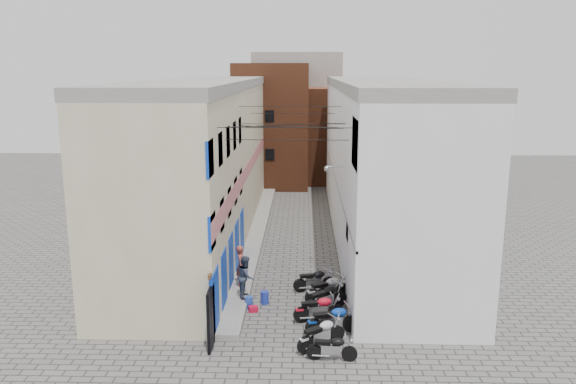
# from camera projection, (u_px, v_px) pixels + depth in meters

# --- Properties ---
(ground) EXTENTS (90.00, 90.00, 0.00)m
(ground) POSITION_uv_depth(u_px,v_px,m) (284.00, 342.00, 20.13)
(ground) COLOR #5F5D59
(ground) RESTS_ON ground
(plinth) EXTENTS (0.90, 26.00, 0.25)m
(plinth) POSITION_uv_depth(u_px,v_px,m) (257.00, 234.00, 32.85)
(plinth) COLOR gray
(plinth) RESTS_ON ground
(building_left) EXTENTS (5.10, 27.00, 9.00)m
(building_left) POSITION_uv_depth(u_px,v_px,m) (205.00, 160.00, 31.93)
(building_left) COLOR #BFB390
(building_left) RESTS_ON ground
(building_right) EXTENTS (5.94, 26.00, 9.00)m
(building_right) POSITION_uv_depth(u_px,v_px,m) (380.00, 161.00, 31.69)
(building_right) COLOR white
(building_right) RESTS_ON ground
(building_far_brick_left) EXTENTS (6.00, 6.00, 10.00)m
(building_far_brick_left) POSITION_uv_depth(u_px,v_px,m) (272.00, 125.00, 46.43)
(building_far_brick_left) COLOR brown
(building_far_brick_left) RESTS_ON ground
(building_far_brick_right) EXTENTS (5.00, 6.00, 8.00)m
(building_far_brick_right) POSITION_uv_depth(u_px,v_px,m) (331.00, 135.00, 48.45)
(building_far_brick_right) COLOR brown
(building_far_brick_right) RESTS_ON ground
(building_far_concrete) EXTENTS (8.00, 5.00, 11.00)m
(building_far_concrete) POSITION_uv_depth(u_px,v_px,m) (297.00, 113.00, 52.12)
(building_far_concrete) COLOR gray
(building_far_concrete) RESTS_ON ground
(far_shopfront) EXTENTS (2.00, 0.30, 2.40)m
(far_shopfront) POSITION_uv_depth(u_px,v_px,m) (295.00, 177.00, 44.46)
(far_shopfront) COLOR black
(far_shopfront) RESTS_ON ground
(overhead_wires) EXTENTS (5.80, 13.02, 1.32)m
(overhead_wires) POSITION_uv_depth(u_px,v_px,m) (289.00, 123.00, 26.05)
(overhead_wires) COLOR black
(overhead_wires) RESTS_ON ground
(motorcycle_a) EXTENTS (1.75, 0.66, 1.00)m
(motorcycle_a) POSITION_uv_depth(u_px,v_px,m) (332.00, 347.00, 18.79)
(motorcycle_a) COLOR black
(motorcycle_a) RESTS_ON ground
(motorcycle_b) EXTENTS (2.00, 1.71, 1.17)m
(motorcycle_b) POSITION_uv_depth(u_px,v_px,m) (321.00, 333.00, 19.61)
(motorcycle_b) COLOR #B7B8BC
(motorcycle_b) RESTS_ON ground
(motorcycle_c) EXTENTS (2.22, 1.21, 1.22)m
(motorcycle_c) POSITION_uv_depth(u_px,v_px,m) (333.00, 319.00, 20.64)
(motorcycle_c) COLOR #0A37A3
(motorcycle_c) RESTS_ON ground
(motorcycle_d) EXTENTS (2.10, 1.01, 1.17)m
(motorcycle_d) POSITION_uv_depth(u_px,v_px,m) (319.00, 307.00, 21.69)
(motorcycle_d) COLOR red
(motorcycle_d) RESTS_ON ground
(motorcycle_e) EXTENTS (2.09, 1.79, 1.22)m
(motorcycle_e) POSITION_uv_depth(u_px,v_px,m) (326.00, 297.00, 22.64)
(motorcycle_e) COLOR black
(motorcycle_e) RESTS_ON ground
(motorcycle_f) EXTENTS (2.20, 1.58, 1.23)m
(motorcycle_f) POSITION_uv_depth(u_px,v_px,m) (328.00, 288.00, 23.54)
(motorcycle_f) COLOR #A7A6AB
(motorcycle_f) RESTS_ON ground
(motorcycle_g) EXTENTS (2.00, 1.03, 1.11)m
(motorcycle_g) POSITION_uv_depth(u_px,v_px,m) (315.00, 279.00, 24.68)
(motorcycle_g) COLOR black
(motorcycle_g) RESTS_ON ground
(person_a) EXTENTS (0.48, 0.70, 1.83)m
(person_a) POSITION_uv_depth(u_px,v_px,m) (241.00, 266.00, 24.57)
(person_a) COLOR #9F463A
(person_a) RESTS_ON plinth
(person_b) EXTENTS (0.71, 0.89, 1.77)m
(person_b) POSITION_uv_depth(u_px,v_px,m) (246.00, 276.00, 23.36)
(person_b) COLOR #364051
(person_b) RESTS_ON plinth
(water_jug_near) EXTENTS (0.40, 0.40, 0.49)m
(water_jug_near) POSITION_uv_depth(u_px,v_px,m) (249.00, 302.00, 22.98)
(water_jug_near) COLOR #244BB7
(water_jug_near) RESTS_ON ground
(water_jug_far) EXTENTS (0.45, 0.45, 0.54)m
(water_jug_far) POSITION_uv_depth(u_px,v_px,m) (265.00, 297.00, 23.39)
(water_jug_far) COLOR #2033A3
(water_jug_far) RESTS_ON ground
(red_crate) EXTENTS (0.42, 0.37, 0.23)m
(red_crate) POSITION_uv_depth(u_px,v_px,m) (253.00, 309.00, 22.66)
(red_crate) COLOR red
(red_crate) RESTS_ON ground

